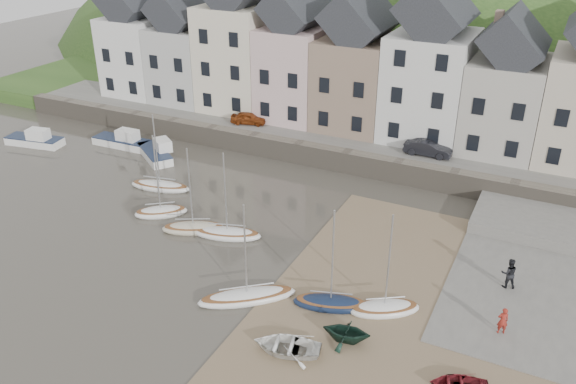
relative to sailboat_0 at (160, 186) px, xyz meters
The scene contains 25 objects.
ground 13.97m from the sailboat_0, 32.07° to the right, with size 160.00×160.00×0.00m, color #413D33.
quay_land 27.29m from the sailboat_0, 64.30° to the left, with size 90.00×30.00×1.50m, color #305120.
quay_street 17.69m from the sailboat_0, 47.88° to the left, with size 70.00×7.00×0.10m, color slate.
seawall 15.24m from the sailboat_0, 39.01° to the left, with size 70.00×1.20×1.80m, color slate.
beach 24.01m from the sailboat_0, 17.99° to the right, with size 18.00×26.00×0.06m, color #7E684D.
slipway 26.84m from the sailboat_0, ahead, with size 8.00×18.00×0.12m, color slate.
hillside 56.08m from the sailboat_0, 82.60° to the left, with size 134.40×84.00×84.00m.
townhouse_terrace 22.58m from the sailboat_0, 50.66° to the left, with size 61.05×8.00×13.93m.
sailboat_0 is the anchor object (origin of this frame).
sailboat_1 4.30m from the sailboat_0, 51.88° to the right, with size 3.88×3.47×6.32m.
sailboat_2 7.39m from the sailboat_0, 35.14° to the right, with size 4.48×3.34×6.32m.
sailboat_3 9.35m from the sailboat_0, 24.40° to the right, with size 4.84×2.83×6.32m.
sailboat_4 16.10m from the sailboat_0, 35.26° to the right, with size 5.32×4.69×6.32m.
sailboat_5 19.23m from the sailboat_0, 23.74° to the right, with size 4.48×2.74×6.32m.
sailboat_6 21.55m from the sailboat_0, 18.61° to the right, with size 4.11×3.37×6.32m.
motorboat_0 10.12m from the sailboat_0, 146.37° to the left, with size 5.54×1.90×1.70m.
motorboat_1 15.97m from the sailboat_0, behind, with size 5.57×2.63×1.70m.
motorboat_2 6.26m from the sailboat_0, 129.80° to the left, with size 5.07×4.26×1.70m.
rowboat_white 20.87m from the sailboat_0, 35.33° to the right, with size 2.43×3.41×0.71m, color white.
rowboat_green 21.86m from the sailboat_0, 27.40° to the right, with size 2.11×2.44×1.29m, color #142F24.
rowboat_red 27.46m from the sailboat_0, 23.23° to the right, with size 1.92×2.68×0.56m, color maroon.
person_red 27.08m from the sailboat_0, 12.75° to the right, with size 0.57×0.37×1.56m, color maroon.
person_dark 26.17m from the sailboat_0, ahead, with size 0.91×0.71×1.87m, color black.
car_left 12.28m from the sailboat_0, 84.84° to the left, with size 1.32×3.27×1.11m, color brown.
car_right 21.64m from the sailboat_0, 34.12° to the left, with size 1.34×3.83×1.26m, color black.
Camera 1 is at (15.17, -24.73, 20.27)m, focal length 36.34 mm.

